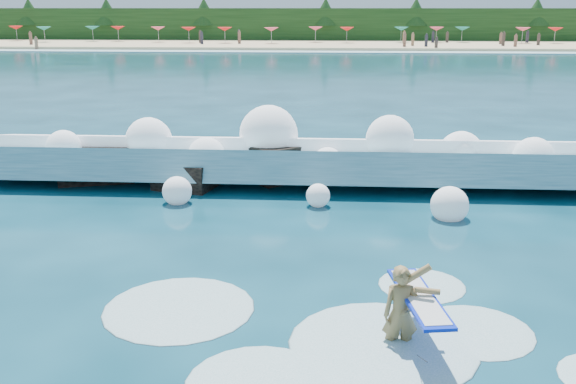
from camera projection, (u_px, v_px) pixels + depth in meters
name	position (u px, v px, depth m)	size (l,w,h in m)	color
ground	(208.00, 275.00, 13.02)	(200.00, 200.00, 0.00)	#072D3A
beach	(314.00, 45.00, 87.72)	(140.00, 20.00, 0.40)	tan
wet_band	(312.00, 51.00, 77.22)	(140.00, 5.00, 0.08)	silver
treeline	(316.00, 25.00, 96.66)	(140.00, 4.00, 5.00)	black
breaking_wave	(303.00, 164.00, 19.72)	(19.54, 2.98, 1.68)	teal
rock_cluster	(179.00, 168.00, 19.96)	(8.22, 3.23, 1.31)	black
surfer_with_board	(405.00, 310.00, 10.20)	(1.01, 2.83, 1.60)	olive
wave_spray	(301.00, 148.00, 19.58)	(15.29, 5.30, 2.43)	white
surf_foam	(330.00, 334.00, 10.66)	(8.98, 5.52, 0.15)	silver
beach_umbrellas	(314.00, 29.00, 89.21)	(111.94, 6.78, 0.50)	#13776E
beachgoers	(330.00, 40.00, 83.64)	(106.63, 13.12, 1.93)	#3F332D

